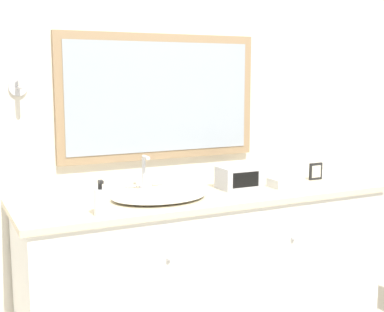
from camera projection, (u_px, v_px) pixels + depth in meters
wall_back at (179, 112)px, 3.08m from camera, size 8.00×0.18×2.55m
vanity_counter at (206, 270)px, 2.90m from camera, size 2.00×0.62×0.87m
sink_basin at (158, 195)px, 2.69m from camera, size 0.49×0.43×0.20m
soap_bottle at (100, 201)px, 2.36m from camera, size 0.06×0.06×0.16m
appliance_box at (239, 177)px, 2.92m from camera, size 0.22×0.15×0.12m
picture_frame at (316, 171)px, 3.17m from camera, size 0.09×0.01×0.10m
hand_towel_near_sink at (286, 182)px, 2.97m from camera, size 0.18×0.12×0.05m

